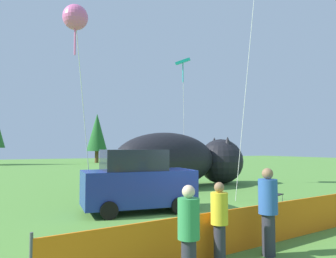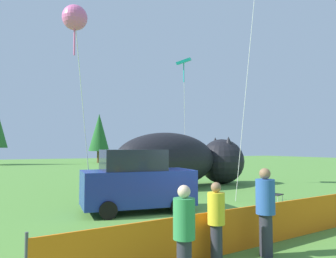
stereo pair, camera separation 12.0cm
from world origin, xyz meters
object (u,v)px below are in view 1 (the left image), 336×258
at_px(parked_car, 137,182).
at_px(kite_pink_octopus, 75,18).
at_px(inflatable_cat, 180,162).
at_px(spectator_in_red_shirt, 189,232).
at_px(spectator_in_white_shirt, 268,208).
at_px(kite_teal_diamond, 183,64).
at_px(spectator_in_black_shirt, 219,219).
at_px(folding_chair, 272,192).

xyz_separation_m(parked_car, kite_pink_octopus, (-2.20, 0.23, 5.61)).
bearing_deg(inflatable_cat, spectator_in_red_shirt, -124.12).
relative_size(spectator_in_white_shirt, kite_teal_diamond, 0.23).
bearing_deg(parked_car, spectator_in_white_shirt, -76.31).
height_order(spectator_in_white_shirt, spectator_in_black_shirt, spectator_in_white_shirt).
bearing_deg(spectator_in_black_shirt, spectator_in_red_shirt, -147.56).
relative_size(parked_car, inflatable_cat, 0.46).
xyz_separation_m(parked_car, spectator_in_red_shirt, (-1.63, -6.26, -0.15)).
bearing_deg(kite_pink_octopus, parked_car, -5.87).
bearing_deg(folding_chair, spectator_in_black_shirt, -74.66).
bearing_deg(kite_pink_octopus, folding_chair, -10.72).
xyz_separation_m(spectator_in_white_shirt, kite_teal_diamond, (4.90, 12.04, 6.44)).
bearing_deg(kite_pink_octopus, spectator_in_black_shirt, -73.37).
bearing_deg(kite_pink_octopus, kite_teal_diamond, 38.35).
bearing_deg(spectator_in_red_shirt, spectator_in_black_shirt, 32.44).
height_order(spectator_in_red_shirt, spectator_in_white_shirt, spectator_in_white_shirt).
height_order(spectator_in_white_shirt, kite_teal_diamond, kite_teal_diamond).
bearing_deg(kite_teal_diamond, parked_car, -131.19).
relative_size(folding_chair, spectator_in_white_shirt, 0.50).
bearing_deg(spectator_in_white_shirt, kite_pink_octopus, 116.11).
xyz_separation_m(folding_chair, kite_pink_octopus, (-7.44, 1.41, 6.14)).
xyz_separation_m(spectator_in_red_shirt, spectator_in_black_shirt, (1.15, 0.73, -0.04)).
distance_m(spectator_in_black_shirt, kite_teal_diamond, 14.90).
distance_m(spectator_in_white_shirt, spectator_in_black_shirt, 1.18).
bearing_deg(inflatable_cat, kite_teal_diamond, 43.71).
bearing_deg(inflatable_cat, folding_chair, -92.91).
bearing_deg(folding_chair, parked_car, -124.56).
height_order(spectator_in_red_shirt, kite_teal_diamond, kite_teal_diamond).
bearing_deg(folding_chair, kite_teal_diamond, 155.53).
bearing_deg(spectator_in_red_shirt, folding_chair, 36.43).
height_order(folding_chair, inflatable_cat, inflatable_cat).
xyz_separation_m(inflatable_cat, spectator_in_white_shirt, (-4.29, -11.34, -0.43)).
bearing_deg(kite_teal_diamond, spectator_in_red_shirt, -119.73).
height_order(inflatable_cat, spectator_in_red_shirt, inflatable_cat).
distance_m(parked_car, spectator_in_white_shirt, 5.70).
xyz_separation_m(parked_car, kite_teal_diamond, (5.59, 6.39, 6.39)).
xyz_separation_m(spectator_in_black_shirt, kite_pink_octopus, (-1.72, 5.75, 5.80)).
distance_m(parked_car, kite_teal_diamond, 10.62).
distance_m(parked_car, spectator_in_black_shirt, 5.55).
bearing_deg(kite_teal_diamond, inflatable_cat, -131.12).
height_order(parked_car, spectator_in_white_shirt, parked_car).
bearing_deg(folding_chair, kite_pink_octopus, -122.57).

